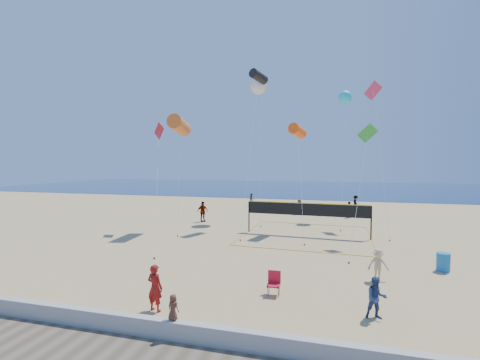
% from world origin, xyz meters
% --- Properties ---
extents(ground, '(120.00, 120.00, 0.00)m').
position_xyz_m(ground, '(0.00, 0.00, 0.00)').
color(ground, tan).
rests_on(ground, ground).
extents(ocean, '(140.00, 50.00, 0.03)m').
position_xyz_m(ocean, '(0.00, 62.00, 0.01)').
color(ocean, navy).
rests_on(ocean, ground).
extents(seawall, '(32.00, 0.30, 0.60)m').
position_xyz_m(seawall, '(0.00, -3.00, 0.30)').
color(seawall, '#B2B1AD').
rests_on(seawall, ground).
extents(woman, '(0.71, 0.53, 1.78)m').
position_xyz_m(woman, '(-2.54, -1.39, 0.89)').
color(woman, maroon).
rests_on(woman, ground).
extents(toddler, '(0.45, 0.35, 0.82)m').
position_xyz_m(toddler, '(-1.02, -2.94, 1.01)').
color(toddler, '#573123').
rests_on(toddler, seawall).
extents(bystander_a, '(0.80, 0.66, 1.50)m').
position_xyz_m(bystander_a, '(5.41, 0.08, 0.75)').
color(bystander_a, navy).
rests_on(bystander_a, ground).
extents(bystander_b, '(1.08, 0.74, 1.53)m').
position_xyz_m(bystander_b, '(6.07, 4.08, 0.77)').
color(bystander_b, '#CDB388').
rests_on(bystander_b, ground).
extents(far_person_0, '(1.10, 1.17, 1.94)m').
position_xyz_m(far_person_0, '(-7.55, 16.32, 0.97)').
color(far_person_0, gray).
rests_on(far_person_0, ground).
extents(far_person_1, '(1.51, 0.60, 1.58)m').
position_xyz_m(far_person_1, '(1.01, 23.01, 0.79)').
color(far_person_1, gray).
rests_on(far_person_1, ground).
extents(far_person_2, '(0.45, 0.63, 1.64)m').
position_xyz_m(far_person_2, '(6.13, 22.26, 0.82)').
color(far_person_2, gray).
rests_on(far_person_2, ground).
extents(far_person_3, '(0.90, 0.78, 1.56)m').
position_xyz_m(far_person_3, '(-5.62, 29.09, 0.78)').
color(far_person_3, gray).
rests_on(far_person_3, ground).
extents(far_person_4, '(0.86, 1.21, 1.70)m').
position_xyz_m(far_person_4, '(7.26, 28.25, 0.85)').
color(far_person_4, gray).
rests_on(far_person_4, ground).
extents(camp_chair, '(0.55, 0.67, 1.11)m').
position_xyz_m(camp_chair, '(1.56, 1.22, 0.56)').
color(camp_chair, red).
rests_on(camp_chair, ground).
extents(trash_barrel, '(0.83, 0.83, 0.95)m').
position_xyz_m(trash_barrel, '(9.54, 6.37, 0.47)').
color(trash_barrel, '#1B6DB3').
rests_on(trash_barrel, ground).
extents(volleyball_net, '(9.86, 9.72, 2.52)m').
position_xyz_m(volleyball_net, '(2.31, 12.94, 1.73)').
color(volleyball_net, black).
rests_on(volleyball_net, ground).
extents(kite_0, '(1.67, 3.84, 9.43)m').
position_xyz_m(kite_0, '(-7.97, 12.33, 8.64)').
color(kite_0, orange).
rests_on(kite_0, ground).
extents(kite_1, '(1.51, 7.48, 13.77)m').
position_xyz_m(kite_1, '(-2.17, 16.32, 13.20)').
color(kite_1, black).
rests_on(kite_1, ground).
extents(kite_2, '(1.64, 5.83, 8.74)m').
position_xyz_m(kite_2, '(1.43, 14.47, 8.15)').
color(kite_2, '#FF510F').
rests_on(kite_2, ground).
extents(kite_3, '(4.57, 8.24, 9.01)m').
position_xyz_m(kite_3, '(-9.51, 11.72, 7.67)').
color(kite_3, red).
rests_on(kite_3, ground).
extents(kite_4, '(2.25, 5.67, 8.34)m').
position_xyz_m(kite_4, '(6.34, 11.56, 7.09)').
color(kite_4, green).
rests_on(kite_4, ground).
extents(kite_5, '(1.45, 6.92, 12.86)m').
position_xyz_m(kite_5, '(7.71, 18.56, 11.28)').
color(kite_5, '#DF375E').
rests_on(kite_5, ground).
extents(kite_6, '(2.16, 5.36, 14.01)m').
position_xyz_m(kite_6, '(-2.84, 19.62, 13.20)').
color(kite_6, white).
rests_on(kite_6, ground).
extents(kite_7, '(1.54, 7.89, 12.85)m').
position_xyz_m(kite_7, '(5.49, 22.20, 12.19)').
color(kite_7, '#1FCBE8').
rests_on(kite_7, ground).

